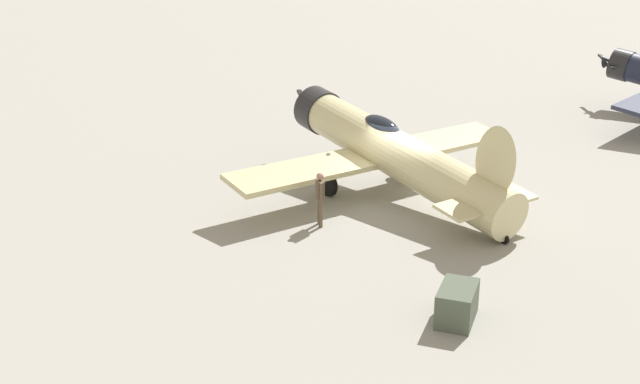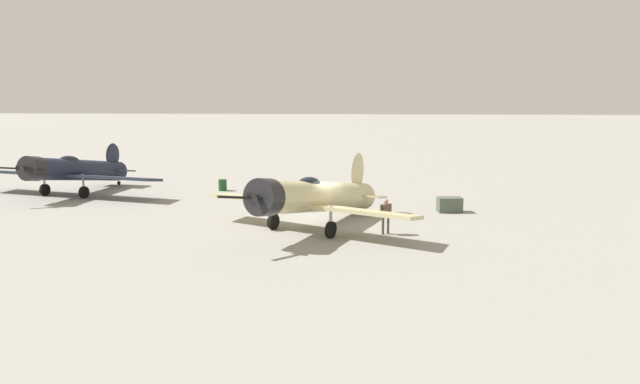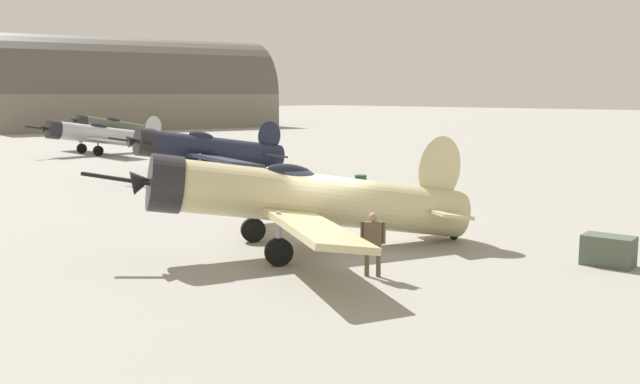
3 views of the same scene
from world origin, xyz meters
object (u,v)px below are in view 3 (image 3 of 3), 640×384
airplane_foreground (305,199)px  airplane_mid_apron (206,150)px  fuel_drum (361,183)px  equipment_crate (608,251)px  airplane_outer_stand (117,127)px  airplane_far_line (103,136)px  ground_crew_mechanic (373,238)px

airplane_foreground → airplane_mid_apron: (8.49, 17.32, 0.04)m
airplane_mid_apron → fuel_drum: airplane_mid_apron is taller
equipment_crate → airplane_foreground: bearing=123.2°
airplane_outer_stand → equipment_crate: (-17.35, -60.79, -0.89)m
airplane_mid_apron → airplane_outer_stand: (13.68, 36.11, -0.34)m
airplane_far_line → equipment_crate: 44.83m
ground_crew_mechanic → equipment_crate: size_ratio=1.18×
airplane_outer_stand → equipment_crate: airplane_outer_stand is taller
airplane_mid_apron → ground_crew_mechanic: size_ratio=7.90×
airplane_foreground → airplane_far_line: (12.17, 36.85, -0.14)m
airplane_mid_apron → equipment_crate: (-3.67, -24.68, -1.23)m
airplane_far_line → fuel_drum: (-1.17, -29.15, -1.07)m
airplane_outer_stand → airplane_far_line: bearing=64.8°
airplane_outer_stand → equipment_crate: size_ratio=7.30×
airplane_mid_apron → ground_crew_mechanic: 22.84m
airplane_foreground → airplane_mid_apron: size_ratio=0.81×
airplane_foreground → airplane_outer_stand: bearing=-86.1°
airplane_foreground → airplane_mid_apron: bearing=-89.7°
fuel_drum → airplane_outer_stand: bearing=76.3°
airplane_outer_stand → fuel_drum: airplane_outer_stand is taller
airplane_far_line → equipment_crate: bearing=83.4°
airplane_far_line → fuel_drum: 29.19m
airplane_outer_stand → ground_crew_mechanic: size_ratio=6.19×
airplane_foreground → equipment_crate: bearing=149.6°
airplane_far_line → ground_crew_mechanic: size_ratio=7.13×
airplane_foreground → equipment_crate: airplane_foreground is taller
airplane_mid_apron → airplane_foreground: bearing=77.0°
airplane_far_line → airplane_foreground: bearing=74.5°
airplane_outer_stand → airplane_mid_apron: bearing=75.2°
airplane_foreground → airplane_mid_apron: 19.29m
airplane_foreground → airplane_outer_stand: size_ratio=1.03×
airplane_mid_apron → airplane_outer_stand: 38.62m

